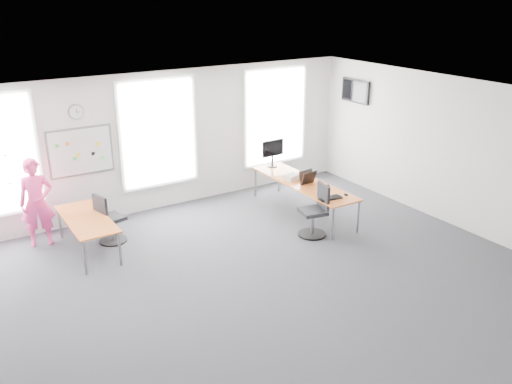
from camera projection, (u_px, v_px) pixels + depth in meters
floor at (242, 289)px, 8.83m from camera, size 10.00×10.00×0.00m
ceiling at (240, 107)px, 7.76m from camera, size 10.00×10.00×0.00m
wall_back at (145, 144)px, 11.46m from camera, size 10.00×0.00×10.00m
wall_front at (457, 337)px, 5.13m from camera, size 10.00×0.00×10.00m
wall_right at (457, 154)px, 10.79m from camera, size 0.00×10.00×10.00m
window_mid at (158, 133)px, 11.52m from camera, size 1.60×0.06×2.20m
window_right at (275, 116)px, 13.01m from camera, size 1.60×0.06×2.20m
desk_right at (303, 184)px, 11.58m from camera, size 0.78×2.91×0.71m
desk_left at (87, 221)px, 9.89m from camera, size 0.73×1.83×0.67m
chair_right at (316, 213)px, 10.61m from camera, size 0.57×0.56×1.05m
chair_left at (109, 221)px, 10.29m from camera, size 0.56×0.55×1.00m
person at (37, 203)px, 10.07m from camera, size 0.69×0.52×1.70m
whiteboard at (81, 152)px, 10.75m from camera, size 1.20×0.03×0.90m
wall_clock at (76, 112)px, 10.46m from camera, size 0.30×0.04×0.30m
tv at (355, 91)px, 12.85m from camera, size 0.06×0.90×0.55m
keyboard at (330, 198)px, 10.64m from camera, size 0.51×0.23×0.02m
mouse at (346, 195)px, 10.80m from camera, size 0.10×0.13×0.04m
lens_cap at (329, 193)px, 10.95m from camera, size 0.07×0.07×0.01m
headphones at (325, 187)px, 11.11m from camera, size 0.17×0.09×0.10m
laptop_sleeve at (307, 177)px, 11.41m from camera, size 0.36×0.22×0.29m
paper_stack at (292, 177)px, 11.69m from camera, size 0.37×0.31×0.11m
monitor at (273, 151)px, 12.43m from camera, size 0.57×0.23×0.63m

